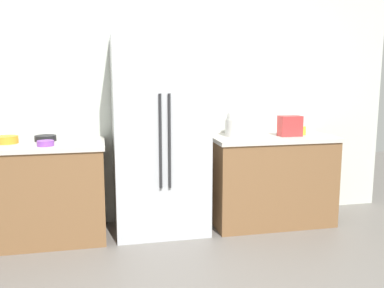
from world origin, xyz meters
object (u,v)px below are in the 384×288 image
Objects in this scene: cup_a at (302,131)px; cup_b at (289,128)px; bowl_c at (45,138)px; rice_cooker at (238,123)px; bowl_b at (46,143)px; toaster at (290,126)px; bowl_a at (7,140)px; refrigerator at (160,136)px.

cup_b is (-0.08, 0.13, 0.01)m from cup_a.
cup_b is 0.55× the size of bowl_c.
rice_cooker reaches higher than bowl_c.
cup_a is 2.49m from bowl_b.
toaster is 2.55× the size of cup_a.
bowl_a is 0.33m from bowl_c.
cup_b is at bearing 65.65° from toaster.
cup_b is 2.75m from bowl_a.
refrigerator is 13.04× the size of bowl_b.
refrigerator is 1.37m from bowl_a.
toaster reaches higher than bowl_a.
rice_cooker reaches higher than bowl_b.
toaster is at bearing -161.53° from cup_a.
refrigerator is 1.47m from cup_a.
rice_cooker reaches higher than toaster.
bowl_a is at bearing -178.35° from cup_b.
cup_a is at bearing -4.58° from rice_cooker.
cup_a is (0.67, -0.05, -0.09)m from rice_cooker.
bowl_b is at bearing -177.28° from toaster.
rice_cooker is at bearing 175.42° from cup_a.
toaster reaches higher than bowl_b.
cup_a is 0.45× the size of bowl_a.
toaster reaches higher than bowl_c.
bowl_a is at bearing 178.94° from cup_a.
toaster is 1.12× the size of bowl_c.
refrigerator is 1.06m from bowl_c.
bowl_b is at bearing -172.95° from cup_b.
bowl_c is (-1.84, 0.08, -0.11)m from rice_cooker.
bowl_a is at bearing -179.96° from rice_cooker.
cup_a is at bearing 18.47° from toaster.
toaster is 1.14× the size of bowl_a.
refrigerator is 9.70× the size of bowl_a.
bowl_c is (0.32, 0.08, -0.01)m from bowl_a.
bowl_a is (-2.83, 0.05, -0.01)m from cup_a.
refrigerator is 17.28× the size of cup_b.
cup_b is 2.44m from bowl_c.
cup_a is at bearing -0.22° from refrigerator.
cup_a is at bearing -1.06° from bowl_a.
bowl_c is (-1.05, 0.13, -0.00)m from refrigerator.
refrigerator is 6.44× the size of rice_cooker.
rice_cooker is 1.51× the size of bowl_a.
bowl_b is at bearing -176.19° from cup_a.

